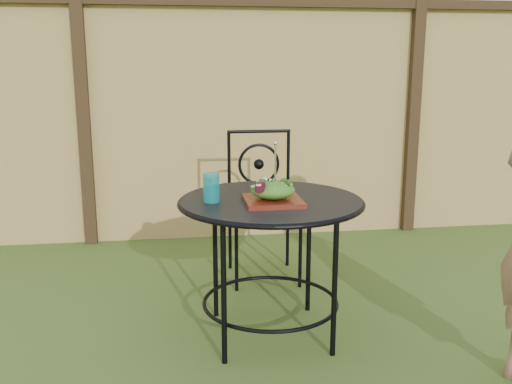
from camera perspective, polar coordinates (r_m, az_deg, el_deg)
The scene contains 8 objects.
ground at distance 2.74m, azimuth 6.66°, elevation -17.56°, with size 60.00×60.00×0.00m, color #214315.
fence at distance 4.54m, azimuth -0.16°, elevation 7.30°, with size 8.00×0.12×1.90m.
patio_table at distance 2.85m, azimuth 1.48°, elevation -3.40°, with size 0.92×0.92×0.72m.
patio_chair at distance 3.71m, azimuth 0.64°, elevation -0.91°, with size 0.46×0.46×0.95m.
salad_plate at distance 2.72m, azimuth 1.70°, elevation -0.89°, with size 0.27×0.27×0.02m, color #4D160B.
salad at distance 2.71m, azimuth 1.71°, elevation 0.17°, with size 0.21×0.21×0.08m, color #235614.
fork at distance 2.69m, azimuth 1.94°, elevation 2.89°, with size 0.01×0.01×0.18m, color silver.
drinking_glass at distance 2.75m, azimuth -4.49°, elevation 0.43°, with size 0.08×0.08×0.14m, color #0B7C85.
Camera 1 is at (-0.64, -2.28, 1.38)m, focal length 40.00 mm.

